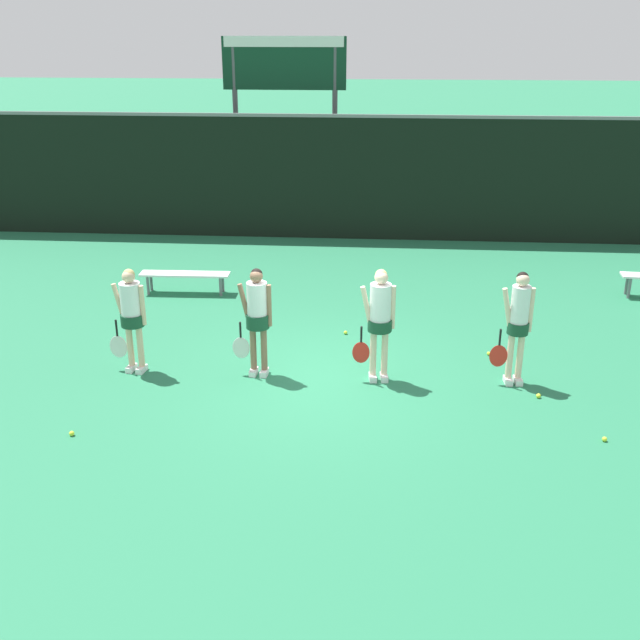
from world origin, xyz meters
The scene contains 13 objects.
ground_plane centered at (0.00, 0.00, 0.00)m, with size 140.00×140.00×0.00m, color #26724C.
fence_windscreen centered at (0.00, 8.29, 1.59)m, with size 60.00×0.08×3.16m.
scoreboard centered at (-1.73, 9.67, 3.81)m, with size 3.24×0.15×4.94m.
bench_courtside centered at (-3.13, 3.73, 0.38)m, with size 1.85×0.40×0.44m.
player_0 centered at (-3.01, -0.02, 1.01)m, with size 0.65×0.37×1.71m.
player_1 centered at (-1.02, 0.01, 1.04)m, with size 0.64×0.36×1.76m.
player_2 centered at (0.88, -0.04, 1.08)m, with size 0.64×0.37×1.81m.
player_3 centered at (2.97, 0.01, 1.06)m, with size 0.60×0.32×1.81m.
tennis_ball_0 centered at (2.75, 1.03, 0.03)m, with size 0.06×0.06×0.06m, color #CCE033.
tennis_ball_1 centered at (3.92, -1.70, 0.03)m, with size 0.07×0.07×0.07m, color #CCE033.
tennis_ball_2 centered at (-3.26, -2.11, 0.04)m, with size 0.07×0.07×0.07m, color #CCE033.
tennis_ball_3 centered at (3.28, -0.49, 0.04)m, with size 0.07×0.07×0.07m, color #CCE033.
tennis_ball_4 centered at (0.29, 1.76, 0.03)m, with size 0.07×0.07×0.07m, color #CCE033.
Camera 1 is at (0.79, -10.70, 5.20)m, focal length 42.00 mm.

